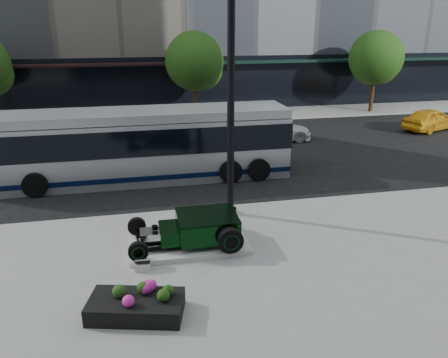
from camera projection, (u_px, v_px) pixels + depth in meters
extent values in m
plane|color=black|center=(219.00, 189.00, 17.49)|extent=(120.00, 120.00, 0.00)
cube|color=gray|center=(179.00, 117.00, 30.36)|extent=(70.00, 4.00, 0.12)
cube|color=black|center=(29.00, 89.00, 29.76)|extent=(22.00, 0.50, 4.00)
cube|color=black|center=(340.00, 80.00, 34.28)|extent=(24.00, 0.50, 4.00)
cube|color=black|center=(23.00, 66.00, 28.67)|extent=(22.00, 1.60, 0.15)
cube|color=black|center=(346.00, 60.00, 33.19)|extent=(24.00, 1.60, 0.15)
cylinder|color=black|center=(195.00, 100.00, 29.17)|extent=(0.28, 0.28, 2.60)
sphere|color=#153D10|center=(194.00, 61.00, 28.33)|extent=(3.80, 3.80, 3.80)
sphere|color=#153D10|center=(203.00, 70.00, 28.93)|extent=(2.60, 2.60, 2.60)
cylinder|color=black|center=(372.00, 93.00, 31.73)|extent=(0.28, 0.28, 2.60)
sphere|color=#153D10|center=(376.00, 58.00, 30.89)|extent=(3.80, 3.80, 3.80)
sphere|color=#153D10|center=(380.00, 66.00, 31.48)|extent=(2.60, 2.60, 2.60)
cube|color=silver|center=(189.00, 244.00, 12.72)|extent=(3.40, 1.80, 0.15)
cube|color=black|center=(191.00, 246.00, 12.25)|extent=(3.00, 0.08, 0.10)
cube|color=black|center=(187.00, 232.00, 13.08)|extent=(3.00, 0.08, 0.10)
cube|color=black|center=(207.00, 226.00, 12.65)|extent=(1.70, 1.45, 0.62)
cube|color=black|center=(207.00, 215.00, 12.54)|extent=(1.70, 1.45, 0.06)
cube|color=black|center=(169.00, 233.00, 12.48)|extent=(0.55, 1.05, 0.38)
cube|color=silver|center=(150.00, 237.00, 12.39)|extent=(0.55, 0.55, 0.34)
cylinder|color=black|center=(155.00, 227.00, 12.32)|extent=(0.18, 0.18, 0.10)
cylinder|color=black|center=(138.00, 242.00, 12.36)|extent=(0.06, 1.55, 0.06)
cylinder|color=black|center=(230.00, 240.00, 12.00)|extent=(0.72, 0.24, 0.72)
cylinder|color=black|center=(231.00, 242.00, 11.88)|extent=(0.37, 0.02, 0.37)
torus|color=#0A3A16|center=(231.00, 243.00, 11.87)|extent=(0.44, 0.02, 0.44)
cylinder|color=black|center=(218.00, 215.00, 13.56)|extent=(0.72, 0.24, 0.72)
cylinder|color=black|center=(217.00, 214.00, 13.68)|extent=(0.37, 0.02, 0.37)
torus|color=#0A3A16|center=(217.00, 213.00, 13.69)|extent=(0.44, 0.02, 0.44)
cylinder|color=black|center=(138.00, 251.00, 11.60)|extent=(0.54, 0.16, 0.54)
cylinder|color=black|center=(138.00, 253.00, 11.52)|extent=(0.28, 0.02, 0.28)
torus|color=#0A3A16|center=(138.00, 253.00, 11.51)|extent=(0.34, 0.02, 0.34)
cylinder|color=black|center=(137.00, 226.00, 13.04)|extent=(0.54, 0.16, 0.54)
cylinder|color=black|center=(137.00, 225.00, 13.12)|extent=(0.28, 0.02, 0.28)
torus|color=#0A3A16|center=(137.00, 225.00, 13.13)|extent=(0.34, 0.02, 0.34)
cube|color=silver|center=(143.00, 266.00, 11.51)|extent=(0.42, 0.33, 0.22)
cube|color=black|center=(143.00, 262.00, 11.47)|extent=(0.42, 0.31, 0.15)
cylinder|color=black|center=(231.00, 100.00, 13.65)|extent=(0.23, 0.23, 7.73)
cylinder|color=black|center=(230.00, 211.00, 14.92)|extent=(0.43, 0.43, 0.19)
cube|color=black|center=(136.00, 307.00, 9.69)|extent=(2.27, 1.52, 0.41)
sphere|color=#E227AA|center=(101.00, 298.00, 9.44)|extent=(0.27, 0.27, 0.27)
sphere|color=#153D10|center=(115.00, 296.00, 9.49)|extent=(0.27, 0.27, 0.27)
sphere|color=#E227AA|center=(128.00, 295.00, 9.55)|extent=(0.27, 0.27, 0.27)
sphere|color=#153D10|center=(142.00, 293.00, 9.61)|extent=(0.27, 0.27, 0.27)
sphere|color=#E227AA|center=(155.00, 292.00, 9.67)|extent=(0.27, 0.27, 0.27)
sphere|color=#153D10|center=(168.00, 290.00, 9.72)|extent=(0.27, 0.27, 0.27)
cube|color=#A5AAAF|center=(145.00, 149.00, 18.27)|extent=(12.00, 2.55, 2.55)
cube|color=#06133A|center=(146.00, 169.00, 18.55)|extent=(12.05, 2.60, 0.20)
cube|color=black|center=(144.00, 136.00, 18.07)|extent=(12.05, 2.60, 1.05)
cube|color=#A5AAAF|center=(143.00, 114.00, 17.77)|extent=(12.00, 2.40, 0.35)
cube|color=black|center=(282.00, 136.00, 19.36)|extent=(0.06, 2.30, 1.70)
cylinder|color=black|center=(35.00, 185.00, 16.51)|extent=(0.96, 0.28, 0.96)
cylinder|color=black|center=(47.00, 164.00, 18.90)|extent=(0.96, 0.28, 0.96)
cylinder|color=black|center=(231.00, 172.00, 18.01)|extent=(0.96, 0.28, 0.96)
cylinder|color=black|center=(218.00, 154.00, 20.40)|extent=(0.96, 0.28, 0.96)
cylinder|color=black|center=(259.00, 170.00, 18.24)|extent=(0.96, 0.28, 0.96)
cylinder|color=black|center=(243.00, 153.00, 20.64)|extent=(0.96, 0.28, 0.96)
imported|color=white|center=(273.00, 129.00, 24.53)|extent=(4.45, 2.21, 1.24)
imported|color=yellow|center=(431.00, 119.00, 26.79)|extent=(4.31, 2.91, 1.36)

